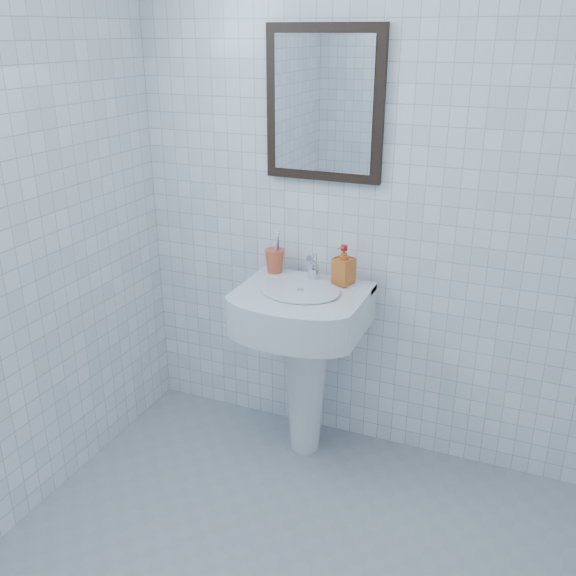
% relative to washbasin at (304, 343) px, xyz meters
% --- Properties ---
extents(wall_back, '(2.20, 0.02, 2.50)m').
position_rel_washbasin_xyz_m(wall_back, '(0.23, 0.22, 0.69)').
color(wall_back, white).
rests_on(wall_back, ground).
extents(washbasin, '(0.54, 0.39, 0.83)m').
position_rel_washbasin_xyz_m(washbasin, '(0.00, 0.00, 0.00)').
color(washbasin, silver).
rests_on(washbasin, ground).
extents(faucet, '(0.05, 0.11, 0.12)m').
position_rel_washbasin_xyz_m(faucet, '(-0.00, 0.10, 0.31)').
color(faucet, silver).
rests_on(faucet, washbasin).
extents(toothbrush_cup, '(0.11, 0.11, 0.10)m').
position_rel_washbasin_xyz_m(toothbrush_cup, '(-0.19, 0.12, 0.32)').
color(toothbrush_cup, '#D45031').
rests_on(toothbrush_cup, washbasin).
extents(soap_dispenser, '(0.10, 0.10, 0.17)m').
position_rel_washbasin_xyz_m(soap_dispenser, '(0.14, 0.10, 0.35)').
color(soap_dispenser, '#B94512').
rests_on(soap_dispenser, washbasin).
extents(wall_mirror, '(0.50, 0.04, 0.62)m').
position_rel_washbasin_xyz_m(wall_mirror, '(0.00, 0.20, 0.99)').
color(wall_mirror, black).
rests_on(wall_mirror, wall_back).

